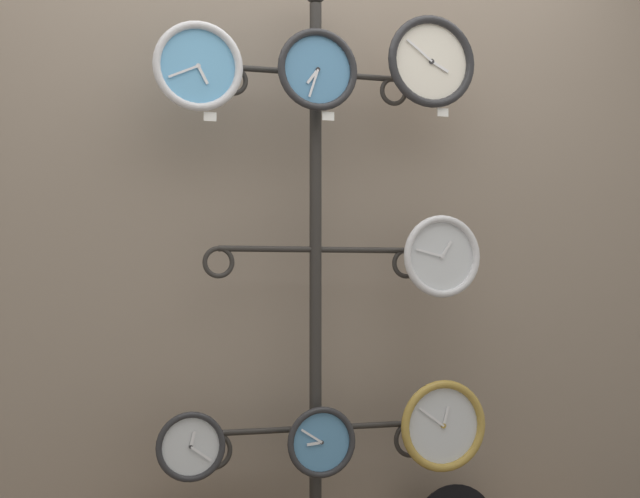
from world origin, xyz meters
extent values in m
cube|color=gray|center=(0.00, 0.57, 1.40)|extent=(4.40, 0.04, 2.80)
cylinder|color=#282623|center=(0.00, 0.41, 1.00)|extent=(0.04, 0.04, 1.95)
cylinder|color=#282623|center=(-0.14, 0.41, 1.74)|extent=(0.28, 0.02, 0.02)
torus|color=#282623|center=(-0.28, 0.41, 1.70)|extent=(0.10, 0.02, 0.10)
cylinder|color=#282623|center=(0.14, 0.41, 1.74)|extent=(0.28, 0.02, 0.02)
torus|color=#282623|center=(0.28, 0.41, 1.70)|extent=(0.10, 0.02, 0.10)
cylinder|color=#282623|center=(-0.16, 0.41, 1.15)|extent=(0.32, 0.02, 0.02)
torus|color=#282623|center=(-0.32, 0.41, 1.11)|extent=(0.10, 0.02, 0.10)
cylinder|color=#282623|center=(0.16, 0.41, 1.15)|extent=(0.32, 0.02, 0.02)
torus|color=#282623|center=(0.32, 0.41, 1.11)|extent=(0.10, 0.02, 0.10)
cylinder|color=#282623|center=(-0.17, 0.41, 0.57)|extent=(0.34, 0.02, 0.02)
torus|color=#282623|center=(-0.34, 0.41, 0.51)|extent=(0.12, 0.02, 0.12)
cylinder|color=#282623|center=(0.17, 0.41, 0.57)|extent=(0.34, 0.02, 0.02)
torus|color=#282623|center=(0.34, 0.41, 0.51)|extent=(0.12, 0.02, 0.12)
cylinder|color=#60A8DB|center=(-0.41, 0.34, 1.71)|extent=(0.26, 0.02, 0.26)
torus|color=silver|center=(-0.41, 0.32, 1.71)|extent=(0.28, 0.03, 0.28)
cylinder|color=silver|center=(-0.41, 0.32, 1.71)|extent=(0.02, 0.01, 0.02)
cube|color=silver|center=(-0.39, 0.32, 1.69)|extent=(0.04, 0.00, 0.06)
cube|color=silver|center=(-0.45, 0.32, 1.69)|extent=(0.09, 0.00, 0.05)
cylinder|color=#4C84B2|center=(-0.02, 0.32, 1.73)|extent=(0.24, 0.02, 0.24)
torus|color=#262628|center=(-0.02, 0.31, 1.73)|extent=(0.27, 0.02, 0.27)
cylinder|color=#262628|center=(-0.02, 0.31, 1.73)|extent=(0.01, 0.01, 0.01)
cube|color=silver|center=(-0.04, 0.31, 1.70)|extent=(0.04, 0.00, 0.05)
cube|color=silver|center=(-0.04, 0.30, 1.68)|extent=(0.04, 0.00, 0.09)
cylinder|color=silver|center=(0.38, 0.34, 1.79)|extent=(0.29, 0.02, 0.29)
torus|color=#262628|center=(0.38, 0.32, 1.79)|extent=(0.31, 0.03, 0.31)
cylinder|color=#262628|center=(0.38, 0.32, 1.79)|extent=(0.02, 0.01, 0.02)
cube|color=silver|center=(0.41, 0.32, 1.77)|extent=(0.06, 0.00, 0.04)
cube|color=silver|center=(0.34, 0.32, 1.82)|extent=(0.09, 0.00, 0.07)
cylinder|color=silver|center=(0.42, 0.34, 1.13)|extent=(0.25, 0.02, 0.25)
torus|color=silver|center=(0.42, 0.32, 1.13)|extent=(0.28, 0.03, 0.28)
cylinder|color=silver|center=(0.42, 0.32, 1.13)|extent=(0.02, 0.01, 0.02)
cube|color=silver|center=(0.43, 0.32, 1.16)|extent=(0.04, 0.00, 0.06)
cube|color=silver|center=(0.37, 0.32, 1.14)|extent=(0.10, 0.00, 0.03)
cylinder|color=silver|center=(-0.43, 0.31, 0.55)|extent=(0.19, 0.02, 0.19)
torus|color=#262628|center=(-0.43, 0.29, 0.55)|extent=(0.21, 0.02, 0.21)
cylinder|color=#262628|center=(-0.43, 0.29, 0.55)|extent=(0.01, 0.01, 0.01)
cube|color=silver|center=(-0.42, 0.29, 0.57)|extent=(0.02, 0.00, 0.05)
cube|color=silver|center=(-0.40, 0.29, 0.53)|extent=(0.07, 0.00, 0.05)
cylinder|color=#4C84B2|center=(-0.01, 0.33, 0.54)|extent=(0.21, 0.02, 0.21)
torus|color=#262628|center=(-0.01, 0.32, 0.54)|extent=(0.23, 0.02, 0.23)
cylinder|color=#262628|center=(-0.01, 0.32, 0.54)|extent=(0.01, 0.01, 0.01)
cube|color=silver|center=(-0.03, 0.32, 0.53)|extent=(0.05, 0.00, 0.01)
cube|color=silver|center=(-0.04, 0.32, 0.56)|extent=(0.07, 0.00, 0.05)
cylinder|color=silver|center=(0.41, 0.33, 0.57)|extent=(0.28, 0.02, 0.28)
torus|color=#A58438|center=(0.41, 0.31, 0.57)|extent=(0.30, 0.03, 0.30)
cylinder|color=#A58438|center=(0.41, 0.31, 0.57)|extent=(0.02, 0.01, 0.02)
cube|color=silver|center=(0.42, 0.31, 0.60)|extent=(0.03, 0.00, 0.07)
cube|color=silver|center=(0.37, 0.31, 0.60)|extent=(0.09, 0.00, 0.07)
cube|color=white|center=(-0.37, 0.33, 1.56)|extent=(0.04, 0.00, 0.03)
cube|color=white|center=(0.01, 0.31, 1.58)|extent=(0.04, 0.00, 0.03)
cube|color=white|center=(0.42, 0.33, 1.62)|extent=(0.04, 0.00, 0.03)
camera|label=1|loc=(-0.86, -2.39, 1.05)|focal=50.00mm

